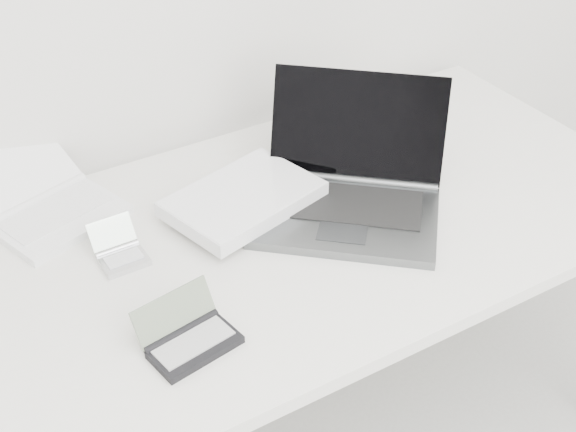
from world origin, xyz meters
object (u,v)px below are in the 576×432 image
desk (290,243)px  palmtop_charcoal (189,338)px  netbook_open_white (47,205)px  laptop_large (306,194)px

desk → palmtop_charcoal: (-0.33, -0.20, 0.06)m
palmtop_charcoal → desk: bearing=22.7°
palmtop_charcoal → netbook_open_white: bearing=90.7°
laptop_large → palmtop_charcoal: (-0.39, -0.24, -0.02)m
desk → netbook_open_white: netbook_open_white is taller
netbook_open_white → palmtop_charcoal: netbook_open_white is taller
netbook_open_white → desk: bearing=-53.1°
desk → laptop_large: laptop_large is taller
laptop_large → netbook_open_white: size_ratio=1.72×
desk → laptop_large: 0.11m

